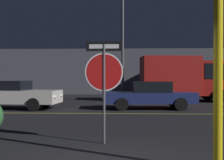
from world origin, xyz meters
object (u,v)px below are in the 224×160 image
delivery_truck (188,76)px  street_lamp (123,25)px  yellow_pole_right (218,76)px  passing_car_2 (10,95)px  passing_car_3 (150,95)px  stop_sign (104,72)px

delivery_truck → street_lamp: size_ratio=0.80×
yellow_pole_right → passing_car_2: yellow_pole_right is taller
yellow_pole_right → street_lamp: street_lamp is taller
yellow_pole_right → delivery_truck: (2.39, 14.67, 0.00)m
passing_car_2 → passing_car_3: passing_car_2 is taller
stop_sign → delivery_truck: size_ratio=0.41×
yellow_pole_right → delivery_truck: 14.86m
delivery_truck → street_lamp: street_lamp is taller
stop_sign → passing_car_3: size_ratio=0.53×
stop_sign → street_lamp: size_ratio=0.32×
passing_car_2 → passing_car_3: (6.78, 0.30, -0.03)m
yellow_pole_right → passing_car_3: (-0.38, 9.94, -0.91)m
delivery_truck → stop_sign: bearing=-24.0°
yellow_pole_right → passing_car_2: size_ratio=0.64×
stop_sign → street_lamp: 12.80m
yellow_pole_right → delivery_truck: size_ratio=0.54×
yellow_pole_right → stop_sign: bearing=135.3°
stop_sign → yellow_pole_right: bearing=-42.7°
street_lamp → stop_sign: bearing=-91.3°
passing_car_2 → delivery_truck: 10.83m
passing_car_3 → delivery_truck: delivery_truck is taller
stop_sign → passing_car_3: stop_sign is taller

